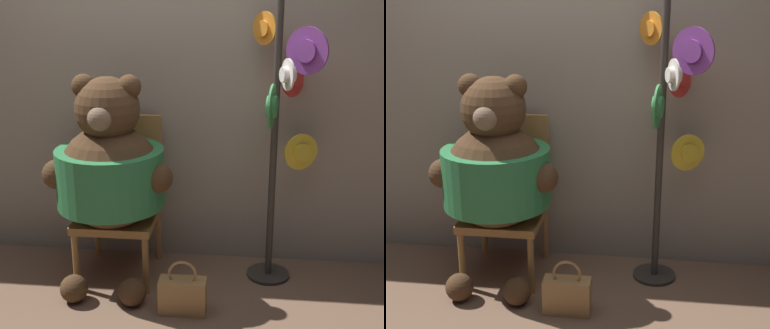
# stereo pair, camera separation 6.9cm
# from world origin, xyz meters

# --- Properties ---
(ground_plane) EXTENTS (14.00, 14.00, 0.00)m
(ground_plane) POSITION_xyz_m (0.00, 0.00, 0.00)
(ground_plane) COLOR brown
(wall_back) EXTENTS (8.00, 0.10, 2.31)m
(wall_back) POSITION_xyz_m (0.00, 0.76, 1.15)
(wall_back) COLOR gray
(wall_back) RESTS_ON ground_plane
(chair) EXTENTS (0.50, 0.53, 1.03)m
(chair) POSITION_xyz_m (-0.25, 0.49, 0.52)
(chair) COLOR #9E703D
(chair) RESTS_ON ground_plane
(teddy_bear) EXTENTS (0.81, 0.71, 1.34)m
(teddy_bear) POSITION_xyz_m (-0.27, 0.30, 0.75)
(teddy_bear) COLOR #4C331E
(teddy_bear) RESTS_ON ground_plane
(hat_display_rack) EXTENTS (0.44, 0.55, 1.82)m
(hat_display_rack) POSITION_xyz_m (0.78, 0.46, 1.04)
(hat_display_rack) COLOR #332D28
(hat_display_rack) RESTS_ON ground_plane
(handbag_on_ground) EXTENTS (0.27, 0.12, 0.33)m
(handbag_on_ground) POSITION_xyz_m (0.22, -0.03, 0.12)
(handbag_on_ground) COLOR #A87A47
(handbag_on_ground) RESTS_ON ground_plane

